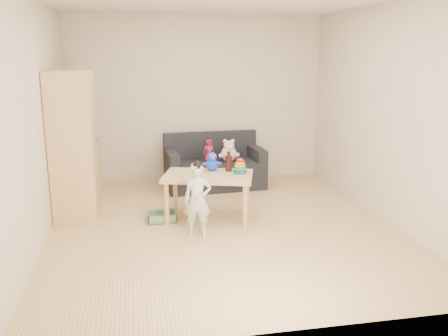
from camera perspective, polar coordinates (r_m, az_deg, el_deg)
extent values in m
plane|color=#D9B675|center=(5.67, -0.02, -7.01)|extent=(4.50, 4.50, 0.00)
plane|color=beige|center=(7.56, -3.25, 8.26)|extent=(4.00, 0.00, 4.00)
plane|color=beige|center=(3.20, 7.54, 1.07)|extent=(4.00, 0.00, 4.00)
plane|color=beige|center=(5.36, -21.64, 5.21)|extent=(0.00, 4.50, 4.50)
plane|color=beige|center=(6.05, 19.04, 6.26)|extent=(0.00, 4.50, 4.50)
cube|color=tan|center=(6.22, -17.55, 2.83)|extent=(0.50, 1.00, 1.80)
cube|color=black|center=(7.24, -1.12, -0.75)|extent=(1.51, 0.83, 0.41)
cube|color=tan|center=(5.85, -1.90, -3.44)|extent=(1.21, 0.94, 0.56)
imported|color=silver|center=(5.25, -3.19, -3.98)|extent=(0.33, 0.25, 0.82)
imported|color=#A71F3F|center=(7.06, -1.83, 2.03)|extent=(0.20, 0.16, 0.35)
cylinder|color=yellow|center=(5.77, 1.94, -0.70)|extent=(0.16, 0.16, 0.02)
cylinder|color=silver|center=(5.74, 1.95, 0.21)|extent=(0.02, 0.02, 0.19)
torus|color=#0C3EC2|center=(5.76, 1.94, -0.43)|extent=(0.17, 0.17, 0.04)
torus|color=green|center=(5.75, 1.95, -0.07)|extent=(0.15, 0.15, 0.04)
torus|color=#CCA00A|center=(5.74, 1.95, 0.29)|extent=(0.13, 0.13, 0.04)
torus|color=#F0A60C|center=(5.73, 1.95, 0.63)|extent=(0.11, 0.11, 0.03)
torus|color=red|center=(5.73, 1.95, 0.95)|extent=(0.09, 0.09, 0.03)
cylinder|color=black|center=(5.92, 0.57, 0.54)|extent=(0.09, 0.09, 0.19)
cylinder|color=black|center=(5.90, 0.57, 1.61)|extent=(0.04, 0.04, 0.05)
cylinder|color=black|center=(5.89, 0.57, 1.92)|extent=(0.05, 0.05, 0.02)
cube|color=gold|center=(5.94, -3.30, -0.31)|extent=(0.27, 0.27, 0.02)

